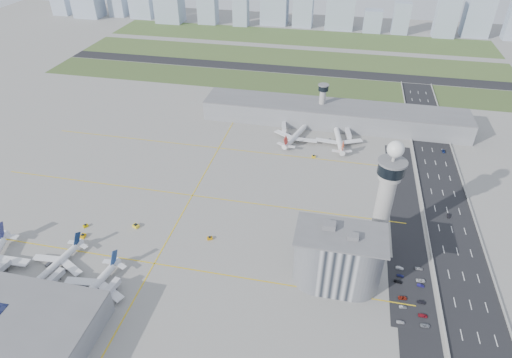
% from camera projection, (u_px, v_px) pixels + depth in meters
% --- Properties ---
extents(ground, '(1000.00, 1000.00, 0.00)m').
position_uv_depth(ground, '(243.00, 236.00, 238.31)').
color(ground, '#9D9A92').
extents(grass_strip_0, '(480.00, 50.00, 0.08)m').
position_uv_depth(grass_strip_0, '(276.00, 82.00, 422.64)').
color(grass_strip_0, '#3F5226').
rests_on(grass_strip_0, ground).
extents(grass_strip_1, '(480.00, 60.00, 0.08)m').
position_uv_depth(grass_strip_1, '(288.00, 57.00, 482.94)').
color(grass_strip_1, '#445C2C').
rests_on(grass_strip_1, ground).
extents(grass_strip_2, '(480.00, 70.00, 0.08)m').
position_uv_depth(grass_strip_2, '(297.00, 37.00, 547.27)').
color(grass_strip_2, '#47632F').
rests_on(grass_strip_2, ground).
extents(runway, '(480.00, 22.00, 0.10)m').
position_uv_depth(runway, '(282.00, 69.00, 452.38)').
color(runway, black).
rests_on(runway, ground).
extents(highway, '(28.00, 500.00, 0.10)m').
position_uv_depth(highway, '(461.00, 268.00, 218.58)').
color(highway, black).
rests_on(highway, ground).
extents(barrier_left, '(0.60, 500.00, 1.20)m').
position_uv_depth(barrier_left, '(433.00, 263.00, 220.66)').
color(barrier_left, '#9E9E99').
rests_on(barrier_left, ground).
extents(barrier_right, '(0.60, 500.00, 1.20)m').
position_uv_depth(barrier_right, '(491.00, 271.00, 215.86)').
color(barrier_right, '#9E9E99').
rests_on(barrier_right, ground).
extents(landside_road, '(18.00, 260.00, 0.08)m').
position_uv_depth(landside_road, '(412.00, 274.00, 214.82)').
color(landside_road, black).
rests_on(landside_road, ground).
extents(parking_lot, '(20.00, 44.00, 0.10)m').
position_uv_depth(parking_lot, '(410.00, 292.00, 205.51)').
color(parking_lot, black).
rests_on(parking_lot, ground).
extents(taxiway_line_h_0, '(260.00, 0.60, 0.01)m').
position_uv_depth(taxiway_line_h_0, '(154.00, 263.00, 221.04)').
color(taxiway_line_h_0, yellow).
rests_on(taxiway_line_h_0, ground).
extents(taxiway_line_h_1, '(260.00, 0.60, 0.01)m').
position_uv_depth(taxiway_line_h_1, '(192.00, 195.00, 269.29)').
color(taxiway_line_h_1, yellow).
rests_on(taxiway_line_h_1, ground).
extents(taxiway_line_h_2, '(260.00, 0.60, 0.01)m').
position_uv_depth(taxiway_line_h_2, '(219.00, 148.00, 317.53)').
color(taxiway_line_h_2, yellow).
rests_on(taxiway_line_h_2, ground).
extents(taxiway_line_v, '(0.60, 260.00, 0.01)m').
position_uv_depth(taxiway_line_v, '(192.00, 195.00, 269.29)').
color(taxiway_line_v, yellow).
rests_on(taxiway_line_v, ground).
extents(control_tower, '(14.00, 14.00, 64.50)m').
position_uv_depth(control_tower, '(386.00, 193.00, 212.46)').
color(control_tower, '#ADAAA5').
rests_on(control_tower, ground).
extents(secondary_tower, '(8.60, 8.60, 31.90)m').
position_uv_depth(secondary_tower, '(322.00, 100.00, 343.08)').
color(secondary_tower, '#ADAAA5').
rests_on(secondary_tower, ground).
extents(admin_building, '(42.00, 24.00, 33.50)m').
position_uv_depth(admin_building, '(338.00, 258.00, 203.00)').
color(admin_building, '#B2B2B7').
rests_on(admin_building, ground).
extents(terminal_pier, '(210.00, 32.00, 15.80)m').
position_uv_depth(terminal_pier, '(333.00, 114.00, 345.97)').
color(terminal_pier, gray).
rests_on(terminal_pier, ground).
extents(airplane_near_b, '(37.49, 41.78, 10.20)m').
position_uv_depth(airplane_near_b, '(55.00, 261.00, 215.56)').
color(airplane_near_b, white).
rests_on(airplane_near_b, ground).
extents(airplane_near_c, '(39.50, 44.34, 11.01)m').
position_uv_depth(airplane_near_c, '(92.00, 285.00, 202.30)').
color(airplane_near_c, white).
rests_on(airplane_near_c, ground).
extents(airplane_far_a, '(45.92, 50.12, 11.68)m').
position_uv_depth(airplane_far_a, '(296.00, 133.00, 325.07)').
color(airplane_far_a, white).
rests_on(airplane_far_a, ground).
extents(airplane_far_b, '(42.46, 47.60, 11.79)m').
position_uv_depth(airplane_far_b, '(339.00, 136.00, 320.06)').
color(airplane_far_b, white).
rests_on(airplane_far_b, ground).
extents(jet_bridge_near_1, '(5.39, 14.31, 5.70)m').
position_uv_depth(jet_bridge_near_1, '(42.00, 292.00, 201.86)').
color(jet_bridge_near_1, silver).
rests_on(jet_bridge_near_1, ground).
extents(jet_bridge_near_2, '(5.39, 14.31, 5.70)m').
position_uv_depth(jet_bridge_near_2, '(100.00, 303.00, 196.72)').
color(jet_bridge_near_2, silver).
rests_on(jet_bridge_near_2, ground).
extents(jet_bridge_far_0, '(5.39, 14.31, 5.70)m').
position_uv_depth(jet_bridge_far_0, '(284.00, 124.00, 342.49)').
color(jet_bridge_far_0, silver).
rests_on(jet_bridge_far_0, ground).
extents(jet_bridge_far_1, '(5.39, 14.31, 5.70)m').
position_uv_depth(jet_bridge_far_1, '(347.00, 131.00, 333.92)').
color(jet_bridge_far_1, silver).
rests_on(jet_bridge_far_1, ground).
extents(tug_0, '(2.41, 3.41, 1.93)m').
position_uv_depth(tug_0, '(83.00, 236.00, 237.06)').
color(tug_0, '#F3AD05').
rests_on(tug_0, ground).
extents(tug_1, '(3.26, 3.38, 1.62)m').
position_uv_depth(tug_1, '(86.00, 226.00, 244.29)').
color(tug_1, '#DBB900').
rests_on(tug_1, ground).
extents(tug_2, '(4.29, 3.75, 2.08)m').
position_uv_depth(tug_2, '(136.00, 226.00, 243.96)').
color(tug_2, yellow).
rests_on(tug_2, ground).
extents(tug_3, '(3.47, 3.02, 1.69)m').
position_uv_depth(tug_3, '(210.00, 238.00, 235.77)').
color(tug_3, orange).
rests_on(tug_3, ground).
extents(tug_4, '(3.06, 2.27, 1.66)m').
position_uv_depth(tug_4, '(314.00, 156.00, 306.43)').
color(tug_4, gold).
rests_on(tug_4, ground).
extents(tug_5, '(3.70, 2.66, 2.07)m').
position_uv_depth(tug_5, '(340.00, 141.00, 323.57)').
color(tug_5, yellow).
rests_on(tug_5, ground).
extents(car_lot_0, '(3.60, 1.58, 1.21)m').
position_uv_depth(car_lot_0, '(401.00, 322.00, 190.81)').
color(car_lot_0, silver).
rests_on(car_lot_0, ground).
extents(car_lot_1, '(3.63, 1.74, 1.15)m').
position_uv_depth(car_lot_1, '(403.00, 307.00, 197.67)').
color(car_lot_1, gray).
rests_on(car_lot_1, ground).
extents(car_lot_2, '(4.37, 2.39, 1.16)m').
position_uv_depth(car_lot_2, '(403.00, 298.00, 201.99)').
color(car_lot_2, maroon).
rests_on(car_lot_2, ground).
extents(car_lot_3, '(4.19, 2.11, 1.17)m').
position_uv_depth(car_lot_3, '(398.00, 281.00, 210.31)').
color(car_lot_3, black).
rests_on(car_lot_3, ground).
extents(car_lot_4, '(3.56, 1.67, 1.18)m').
position_uv_depth(car_lot_4, '(400.00, 275.00, 213.50)').
color(car_lot_4, navy).
rests_on(car_lot_4, ground).
extents(car_lot_5, '(4.00, 1.84, 1.27)m').
position_uv_depth(car_lot_5, '(400.00, 268.00, 217.59)').
color(car_lot_5, silver).
rests_on(car_lot_5, ground).
extents(car_lot_6, '(4.38, 2.35, 1.17)m').
position_uv_depth(car_lot_6, '(425.00, 325.00, 189.37)').
color(car_lot_6, gray).
rests_on(car_lot_6, ground).
extents(car_lot_7, '(4.21, 1.79, 1.21)m').
position_uv_depth(car_lot_7, '(423.00, 316.00, 193.68)').
color(car_lot_7, maroon).
rests_on(car_lot_7, ground).
extents(car_lot_8, '(3.84, 1.71, 1.28)m').
position_uv_depth(car_lot_8, '(421.00, 302.00, 199.94)').
color(car_lot_8, '#212029').
rests_on(car_lot_8, ground).
extents(car_lot_9, '(3.51, 1.50, 1.13)m').
position_uv_depth(car_lot_9, '(421.00, 285.00, 208.24)').
color(car_lot_9, navy).
rests_on(car_lot_9, ground).
extents(car_lot_10, '(4.69, 2.59, 1.24)m').
position_uv_depth(car_lot_10, '(421.00, 280.00, 210.77)').
color(car_lot_10, silver).
rests_on(car_lot_10, ground).
extents(car_lot_11, '(3.97, 1.67, 1.15)m').
position_uv_depth(car_lot_11, '(419.00, 269.00, 217.37)').
color(car_lot_11, '#A5A6AA').
rests_on(car_lot_11, ground).
extents(car_hw_1, '(1.84, 4.14, 1.32)m').
position_uv_depth(car_hw_1, '(449.00, 216.00, 251.96)').
color(car_hw_1, black).
rests_on(car_hw_1, ground).
extents(car_hw_2, '(2.08, 4.48, 1.24)m').
position_uv_depth(car_hw_2, '(444.00, 151.00, 312.65)').
color(car_hw_2, navy).
rests_on(car_hw_2, ground).
extents(car_hw_4, '(1.61, 3.71, 1.24)m').
position_uv_depth(car_hw_4, '(415.00, 112.00, 365.76)').
color(car_hw_4, slate).
rests_on(car_hw_4, ground).
extents(skyline_bldg_0, '(24.05, 19.24, 26.50)m').
position_uv_depth(skyline_bldg_0, '(62.00, 5.00, 634.59)').
color(skyline_bldg_0, '#9EADC1').
rests_on(skyline_bldg_0, ground).
extents(skyline_bldg_2, '(22.81, 18.25, 26.79)m').
position_uv_depth(skyline_bldg_2, '(118.00, 7.00, 626.49)').
color(skyline_bldg_2, '#9EADC1').
rests_on(skyline_bldg_2, ground).
extents(skyline_bldg_3, '(32.30, 25.84, 36.93)m').
position_uv_depth(skyline_bldg_3, '(142.00, 4.00, 617.93)').
color(skyline_bldg_3, '#9EADC1').
rests_on(skyline_bldg_3, ground).
extents(skyline_bldg_6, '(20.04, 16.03, 45.20)m').
position_uv_depth(skyline_bldg_6, '(241.00, 8.00, 579.08)').
color(skyline_bldg_6, '#9EADC1').
rests_on(skyline_bldg_6, ground).
extents(skyline_bldg_7, '(35.76, 28.61, 61.22)m').
position_uv_depth(skyline_bldg_7, '(275.00, 0.00, 582.37)').
color(skyline_bldg_7, '#9EADC1').
rests_on(skyline_bldg_7, ground).
extents(skyline_bldg_9, '(36.96, 29.57, 62.11)m').
position_uv_depth(skyline_bldg_9, '(341.00, 4.00, 563.07)').
color(skyline_bldg_9, '#9EADC1').
rests_on(skyline_bldg_9, ground).
extents(skyline_bldg_10, '(23.01, 18.41, 27.75)m').
position_uv_depth(skyline_bldg_10, '(373.00, 21.00, 558.54)').
color(skyline_bldg_10, '#9EADC1').
rests_on(skyline_bldg_10, ground).
extents(skyline_bldg_11, '(20.22, 16.18, 38.97)m').
position_uv_depth(skyline_bldg_11, '(401.00, 18.00, 549.07)').
color(skyline_bldg_11, '#9EADC1').
rests_on(skyline_bldg_11, ground).
extents(skyline_bldg_12, '(26.14, 20.92, 46.89)m').
position_uv_depth(skyline_bldg_12, '(446.00, 18.00, 535.93)').
color(skyline_bldg_12, '#9EADC1').
rests_on(skyline_bldg_12, ground).
extents(skyline_bldg_13, '(32.26, 25.81, 81.20)m').
position_uv_depth(skyline_bldg_13, '(482.00, 2.00, 529.10)').
color(skyline_bldg_13, '#9EADC1').
rests_on(skyline_bldg_13, ground).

